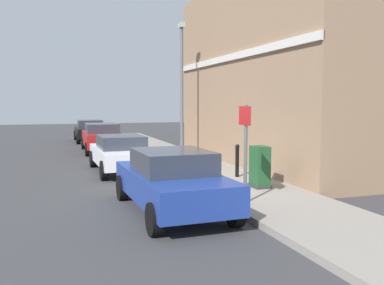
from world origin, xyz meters
name	(u,v)px	position (x,y,z in m)	size (l,w,h in m)	color
ground	(178,193)	(0.00, 0.00, 0.00)	(80.00, 80.00, 0.00)	#38383A
sidewalk	(180,160)	(1.88, 6.00, 0.07)	(2.64, 30.00, 0.15)	gray
corner_building	(309,74)	(6.68, 3.75, 3.64)	(7.06, 11.50, 7.29)	#937256
car_blue	(172,180)	(-0.72, -1.94, 0.74)	(2.00, 4.29, 1.43)	navy
car_white	(121,153)	(-0.93, 4.03, 0.70)	(1.93, 4.11, 1.32)	silver
car_red	(102,137)	(-0.82, 10.60, 0.76)	(1.95, 4.31, 1.44)	maroon
car_black	(90,131)	(-0.91, 16.48, 0.71)	(1.85, 4.14, 1.39)	black
utility_cabinet	(260,168)	(2.17, -0.70, 0.68)	(0.46, 0.61, 1.15)	#1E4C28
bollard_near_cabinet	(237,159)	(2.27, 1.01, 0.70)	(0.14, 0.14, 1.04)	black
street_sign	(245,139)	(0.96, -2.26, 1.66)	(0.08, 0.60, 2.30)	#59595B
lamppost	(182,84)	(2.12, 6.45, 3.30)	(0.20, 0.44, 5.72)	#59595B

